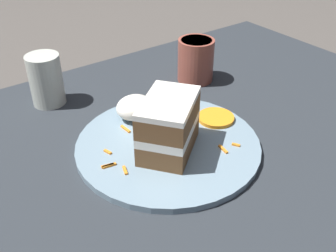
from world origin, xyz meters
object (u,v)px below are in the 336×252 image
orange_garnish (216,118)px  drinking_glass (47,83)px  coffee_mug (196,59)px  cream_dollop (135,107)px  plate (168,145)px  cake_slice (169,125)px

orange_garnish → drinking_glass: size_ratio=0.65×
drinking_glass → coffee_mug: (-0.28, 0.09, 0.01)m
cream_dollop → orange_garnish: bearing=140.9°
drinking_glass → orange_garnish: bearing=129.8°
coffee_mug → drinking_glass: bearing=-17.4°
plate → cake_slice: cake_slice is taller
orange_garnish → coffee_mug: size_ratio=0.71×
plate → drinking_glass: 0.26m
cake_slice → orange_garnish: (-0.11, -0.02, -0.04)m
cream_dollop → coffee_mug: bearing=-160.7°
cake_slice → drinking_glass: bearing=160.2°
plate → orange_garnish: 0.10m
cream_dollop → drinking_glass: size_ratio=0.69×
cake_slice → orange_garnish: cake_slice is taller
cream_dollop → cake_slice: bearing=85.8°
cream_dollop → orange_garnish: cream_dollop is taller
drinking_glass → plate: bearing=111.2°
cream_dollop → orange_garnish: (-0.11, 0.09, -0.02)m
cake_slice → orange_garnish: size_ratio=2.07×
cream_dollop → drinking_glass: drinking_glass is taller
cream_dollop → plate: bearing=91.2°
drinking_glass → coffee_mug: drinking_glass is taller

